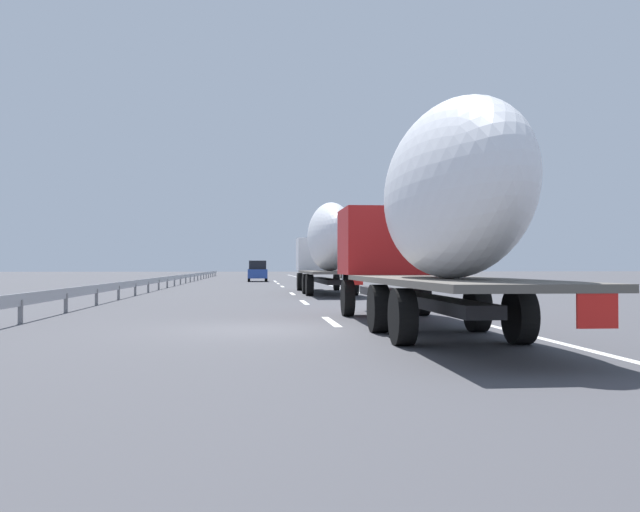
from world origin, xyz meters
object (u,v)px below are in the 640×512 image
Objects in this scene: car_blue_sedan at (258,271)px; truck_trailing at (433,213)px; truck_lead at (327,244)px; car_silver_hatch at (254,269)px; road_sign at (342,256)px.

truck_trailing is at bearing -176.04° from car_blue_sedan.
truck_lead is at bearing 0.00° from truck_trailing.
car_blue_sedan reaches higher than car_silver_hatch.
car_silver_hatch is (91.29, 3.83, -1.61)m from truck_trailing.
car_silver_hatch is at bearing 7.48° from road_sign.
truck_trailing is 38.67m from road_sign.
car_silver_hatch is at bearing 3.11° from truck_lead.
car_blue_sedan is at bearing 6.75° from truck_lead.
truck_lead is 3.17× the size of car_blue_sedan.
car_blue_sedan is 0.96× the size of car_silver_hatch.
road_sign is at bearing -172.52° from car_silver_hatch.
road_sign is (-11.65, -6.58, 1.31)m from car_blue_sedan.
truck_lead reaches higher than road_sign.
car_silver_hatch is (41.09, 0.35, -0.02)m from car_blue_sedan.
truck_trailing reaches higher than car_silver_hatch.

